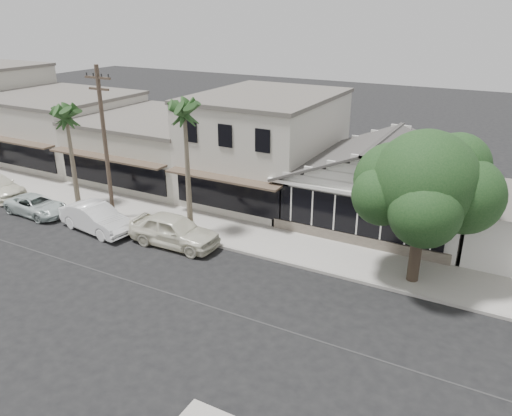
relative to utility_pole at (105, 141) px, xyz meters
The scene contains 13 objects.
ground 11.44m from the utility_pole, 30.02° to the right, with size 140.00×140.00×0.00m, color black.
sidewalk_north 5.06m from the utility_pole, 57.17° to the left, with size 90.00×3.50×0.15m, color #9E9991.
corner_shop 15.93m from the utility_pole, 27.45° to the left, with size 10.40×8.60×5.10m.
row_building_near 10.36m from the utility_pole, 54.14° to the left, with size 8.00×10.00×6.50m, color beige.
row_building_midnear 9.23m from the utility_pole, 109.87° to the left, with size 10.00×10.00×4.20m, color #BBB7A8.
row_building_midfar 16.01m from the utility_pole, 148.42° to the left, with size 11.00×10.00×5.00m, color beige.
utility_pole is the anchor object (origin of this frame).
car_0 6.80m from the utility_pole, 11.70° to the right, with size 2.02×5.03×1.71m, color silver.
car_1 4.39m from the utility_pole, 76.22° to the right, with size 1.66×4.75×1.57m, color white.
car_2 6.44m from the utility_pole, 159.44° to the right, with size 1.96×4.25×1.18m, color silver.
shade_tree 17.44m from the utility_pole, ahead, with size 6.45×5.83×7.16m.
palm_east 5.73m from the utility_pole, ahead, with size 2.75×2.75×7.90m.
palm_mid 3.75m from the utility_pole, behind, with size 2.42×2.42×6.83m.
Camera 1 is at (11.74, -14.99, 11.80)m, focal length 35.00 mm.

